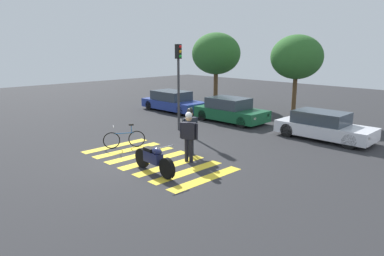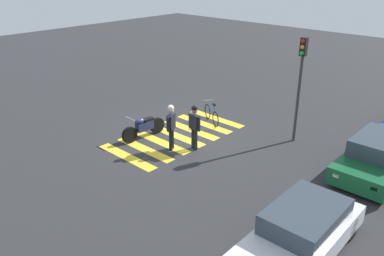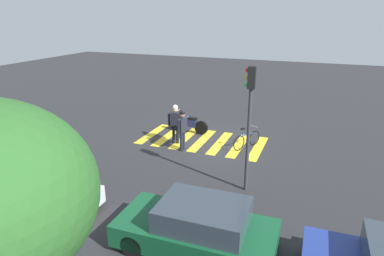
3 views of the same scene
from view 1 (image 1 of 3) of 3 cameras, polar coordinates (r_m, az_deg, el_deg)
The scene contains 12 objects.
ground_plane at distance 13.41m, azimuth -6.06°, elevation -5.16°, with size 60.00×60.00×0.00m, color #2B2B2D.
police_motorcycle at distance 11.95m, azimuth -6.20°, elevation -5.05°, with size 2.16×0.62×1.07m.
leaning_bicycle at distance 15.09m, azimuth -10.88°, elevation -1.74°, with size 0.88×1.55×1.01m.
officer_on_foot at distance 12.84m, azimuth -0.53°, elevation -0.80°, with size 0.64×0.40×1.88m.
officer_by_motorcycle at distance 13.72m, azimuth -0.33°, elevation 0.10°, with size 0.29×0.69×1.88m.
crosswalk_stripes at distance 13.41m, azimuth -6.06°, elevation -5.14°, with size 5.85×3.06×0.01m.
car_blue_hatchback at distance 23.47m, azimuth -3.12°, elevation 4.30°, with size 4.56×1.96×1.32m.
car_green_compact at distance 20.12m, azimuth 6.22°, elevation 2.84°, with size 4.15×1.95×1.36m.
car_white_van at distance 17.26m, azimuth 20.51°, elevation 0.29°, with size 4.31×1.83×1.28m.
traffic_light_pole at distance 17.63m, azimuth -2.18°, elevation 8.82°, with size 0.34×0.26×4.30m.
street_tree_near at distance 26.38m, azimuth 3.93°, elevation 11.90°, with size 3.55×3.55×5.20m.
street_tree_mid at distance 22.52m, azimuth 16.59°, elevation 10.92°, with size 3.12×3.12×4.90m.
Camera 1 is at (10.10, -7.79, 4.16)m, focal length 32.94 mm.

